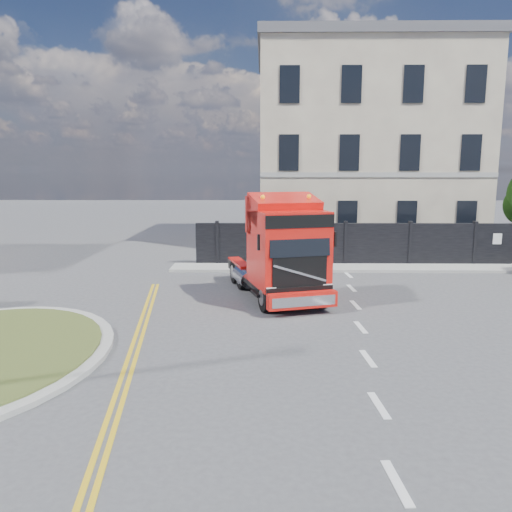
{
  "coord_description": "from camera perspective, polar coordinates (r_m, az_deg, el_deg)",
  "views": [
    {
      "loc": [
        0.15,
        -14.15,
        4.45
      ],
      "look_at": [
        -0.07,
        1.16,
        1.8
      ],
      "focal_mm": 35.0,
      "sensor_mm": 36.0,
      "label": 1
    }
  ],
  "objects": [
    {
      "name": "ground",
      "position": [
        14.83,
        0.21,
        -7.64
      ],
      "size": [
        120.0,
        120.0,
        0.0
      ],
      "primitive_type": "plane",
      "color": "#424244",
      "rests_on": "ground"
    },
    {
      "name": "hoarding_fence",
      "position": [
        24.27,
        16.11,
        1.26
      ],
      "size": [
        18.8,
        0.25,
        2.0
      ],
      "color": "black",
      "rests_on": "ground"
    },
    {
      "name": "georgian_building",
      "position": [
        31.23,
        11.88,
        12.05
      ],
      "size": [
        12.3,
        10.3,
        12.8
      ],
      "color": "beige",
      "rests_on": "ground"
    },
    {
      "name": "pavement_far",
      "position": [
        23.42,
        15.28,
        -1.33
      ],
      "size": [
        20.0,
        1.6,
        0.12
      ],
      "primitive_type": "cube",
      "color": "#989792",
      "rests_on": "ground"
    },
    {
      "name": "truck",
      "position": [
        17.07,
        3.04,
        0.18
      ],
      "size": [
        3.76,
        6.32,
        3.56
      ],
      "rotation": [
        0.0,
        0.0,
        0.28
      ],
      "color": "black",
      "rests_on": "ground"
    }
  ]
}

